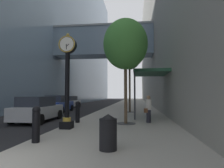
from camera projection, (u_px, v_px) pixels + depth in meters
The scene contains 15 objects.
ground_plane at pixel (112, 106), 30.86m from camera, with size 110.00×110.00×0.00m, color black.
sidewalk_right at pixel (132, 104), 33.47m from camera, with size 6.04×80.00×0.14m, color #9E998E.
building_block_left at pixel (53, 13), 36.09m from camera, with size 22.38×80.00×33.95m.
building_block_right at pixel (175, 27), 33.26m from camera, with size 9.00×80.00×26.72m.
street_clock at pixel (67, 76), 9.42m from camera, with size 0.84×0.55×4.62m.
bollard_nearest at pixel (36, 123), 6.63m from camera, with size 0.28×0.28×1.23m.
bollard_third at pixel (78, 111), 11.33m from camera, with size 0.28×0.28×1.23m.
street_tree_near at pixel (125, 44), 11.09m from camera, with size 2.52×2.52×5.95m.
street_tree_mid_near at pixel (130, 57), 18.19m from camera, with size 2.17×2.17×6.44m.
trash_bin at pixel (108, 132), 5.73m from camera, with size 0.53×0.53×1.05m.
pedestrian_walking at pixel (148, 108), 11.26m from camera, with size 0.51×0.50×1.57m.
storefront_awning at pixel (150, 74), 14.19m from camera, with size 2.40×3.60×3.30m.
car_silver_near at pixel (38, 109), 12.73m from camera, with size 2.03×4.24×1.62m.
car_white_mid at pixel (69, 102), 25.52m from camera, with size 2.09×4.35×1.56m.
car_blue_far at pixel (58, 104), 19.58m from camera, with size 2.17×4.29×1.68m.
Camera 1 is at (3.81, -3.77, 1.77)m, focal length 31.26 mm.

